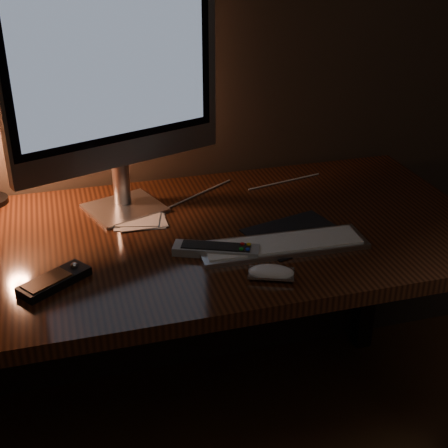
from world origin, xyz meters
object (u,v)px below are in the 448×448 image
object	(u,v)px
media_remote	(54,280)
tv_remote	(216,250)
keyboard	(283,245)
monitor	(115,78)
mouse	(271,274)
desk	(179,263)

from	to	relation	value
media_remote	tv_remote	size ratio (longest dim) A/B	0.80
keyboard	media_remote	distance (m)	0.55
monitor	media_remote	distance (m)	0.54
keyboard	tv_remote	bearing A→B (deg)	177.68
media_remote	keyboard	bearing A→B (deg)	-32.41
monitor	tv_remote	bearing A→B (deg)	-79.18
media_remote	mouse	bearing A→B (deg)	-46.97
keyboard	mouse	size ratio (longest dim) A/B	4.03
monitor	mouse	bearing A→B (deg)	-78.11
monitor	keyboard	world-z (taller)	monitor
media_remote	tv_remote	distance (m)	0.39
monitor	keyboard	bearing A→B (deg)	-62.16
desk	tv_remote	size ratio (longest dim) A/B	7.52
desk	monitor	bearing A→B (deg)	138.22
keyboard	desk	bearing A→B (deg)	139.01
mouse	media_remote	bearing A→B (deg)	-169.95
tv_remote	keyboard	bearing A→B (deg)	18.77
monitor	tv_remote	xyz separation A→B (m)	(0.18, -0.31, -0.36)
desk	keyboard	size ratio (longest dim) A/B	3.80
monitor	media_remote	xyz separation A→B (m)	(-0.20, -0.34, -0.36)
mouse	media_remote	size ratio (longest dim) A/B	0.61
mouse	keyboard	bearing A→B (deg)	81.23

